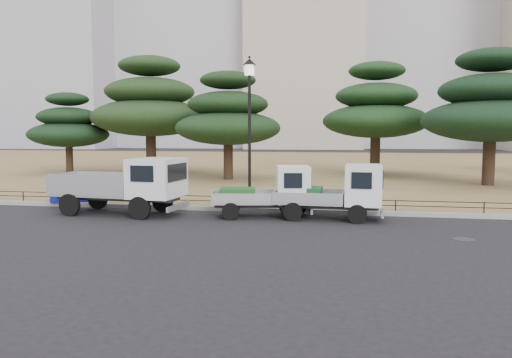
% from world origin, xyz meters
% --- Properties ---
extents(ground, '(220.00, 220.00, 0.00)m').
position_xyz_m(ground, '(0.00, 0.00, 0.00)').
color(ground, black).
extents(lawn, '(120.00, 56.00, 0.15)m').
position_xyz_m(lawn, '(0.00, 30.60, 0.07)').
color(lawn, olive).
rests_on(lawn, ground).
extents(curb, '(120.00, 0.25, 0.16)m').
position_xyz_m(curb, '(0.00, 2.60, 0.08)').
color(curb, gray).
rests_on(curb, ground).
extents(truck_large, '(4.87, 2.27, 2.06)m').
position_xyz_m(truck_large, '(-4.67, 1.14, 1.15)').
color(truck_large, black).
rests_on(truck_large, ground).
extents(truck_kei_front, '(3.61, 2.03, 1.80)m').
position_xyz_m(truck_kei_front, '(0.56, 1.57, 0.90)').
color(truck_kei_front, black).
rests_on(truck_kei_front, ground).
extents(truck_kei_rear, '(3.67, 1.70, 1.89)m').
position_xyz_m(truck_kei_rear, '(2.92, 1.50, 0.95)').
color(truck_kei_rear, black).
rests_on(truck_kei_rear, ground).
extents(street_lamp, '(0.50, 0.50, 5.60)m').
position_xyz_m(street_lamp, '(-0.42, 2.90, 3.93)').
color(street_lamp, black).
rests_on(street_lamp, lawn).
extents(pipe_fence, '(38.00, 0.04, 0.40)m').
position_xyz_m(pipe_fence, '(0.00, 2.75, 0.44)').
color(pipe_fence, black).
rests_on(pipe_fence, lawn).
extents(tarp_pile, '(1.80, 1.60, 0.99)m').
position_xyz_m(tarp_pile, '(-8.02, 3.11, 0.55)').
color(tarp_pile, '#161BAE').
rests_on(tarp_pile, lawn).
extents(manhole, '(0.60, 0.60, 0.01)m').
position_xyz_m(manhole, '(6.50, -1.20, 0.01)').
color(manhole, '#2D2D30').
rests_on(manhole, ground).
extents(pine_west_far, '(5.63, 5.63, 5.69)m').
position_xyz_m(pine_west_far, '(-16.37, 16.93, 3.43)').
color(pine_west_far, black).
rests_on(pine_west_far, lawn).
extents(pine_west_near, '(8.16, 8.16, 8.16)m').
position_xyz_m(pine_west_near, '(-10.42, 17.55, 4.86)').
color(pine_west_near, black).
rests_on(pine_west_near, lawn).
extents(pine_center_left, '(6.42, 6.42, 6.52)m').
position_xyz_m(pine_center_left, '(-3.91, 13.80, 3.92)').
color(pine_center_left, black).
rests_on(pine_center_left, lawn).
extents(pine_center_right, '(7.13, 7.13, 7.56)m').
position_xyz_m(pine_center_right, '(5.07, 18.92, 4.53)').
color(pine_center_right, black).
rests_on(pine_center_right, lawn).
extents(pine_east_near, '(7.23, 7.23, 7.30)m').
position_xyz_m(pine_east_near, '(10.76, 13.00, 4.36)').
color(pine_east_near, black).
rests_on(pine_east_near, lawn).
extents(tower_center_left, '(22.00, 20.00, 55.00)m').
position_xyz_m(tower_center_left, '(-5.00, 85.00, 27.50)').
color(tower_center_left, '#AAA08C').
rests_on(tower_center_left, ground).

